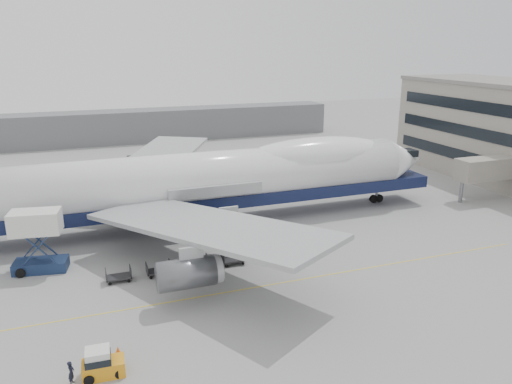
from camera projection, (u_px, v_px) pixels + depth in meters
name	position (u px, v px, depth m)	size (l,w,h in m)	color
ground	(230.00, 262.00, 50.35)	(260.00, 260.00, 0.00)	gray
apron_line	(250.00, 288.00, 44.95)	(60.00, 0.15, 0.01)	gold
hangar	(91.00, 128.00, 109.03)	(110.00, 8.00, 7.00)	slate
airliner	(205.00, 179.00, 59.76)	(67.00, 55.30, 19.98)	white
catering_truck	(37.00, 237.00, 47.54)	(5.26, 4.01, 6.09)	#19294C
baggage_tug	(101.00, 364.00, 32.86)	(2.81, 1.61, 2.00)	orange
ground_worker	(71.00, 373.00, 32.07)	(0.61, 0.40, 1.67)	black
traffic_cone	(118.00, 350.00, 35.45)	(0.36, 0.36, 0.53)	#FF650D
dolly_0	(119.00, 276.00, 46.12)	(2.30, 1.35, 1.30)	#2D2D30
dolly_1	(159.00, 270.00, 47.35)	(2.30, 1.35, 1.30)	#2D2D30
dolly_2	(197.00, 264.00, 48.58)	(2.30, 1.35, 1.30)	#2D2D30
dolly_3	(233.00, 259.00, 49.80)	(2.30, 1.35, 1.30)	#2D2D30
dolly_4	(268.00, 254.00, 51.03)	(2.30, 1.35, 1.30)	#2D2D30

